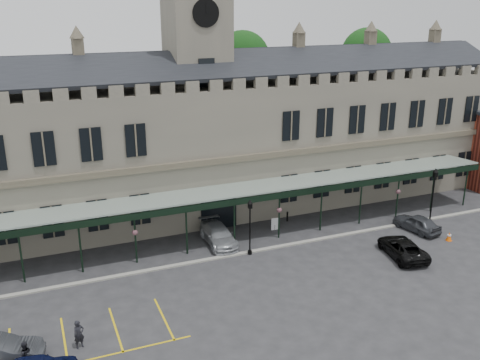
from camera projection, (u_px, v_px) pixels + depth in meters
name	position (u px, v px, depth m)	size (l,w,h in m)	color
ground	(272.00, 287.00, 37.26)	(140.00, 140.00, 0.00)	#28282A
station_building	(200.00, 143.00, 49.17)	(60.00, 10.36, 17.30)	#615D51
clock_tower	(197.00, 70.00, 47.13)	(5.60, 5.60, 24.80)	#615D51
canopy	(233.00, 217.00, 43.05)	(50.00, 4.10, 4.30)	#8C9E93
kerb	(242.00, 253.00, 42.07)	(60.00, 0.40, 0.12)	gray
parking_markings	(65.00, 345.00, 30.96)	(16.00, 6.00, 0.01)	gold
tree_behind_mid	(242.00, 60.00, 57.99)	(6.00, 6.00, 16.00)	#332314
tree_behind_right	(366.00, 55.00, 63.69)	(6.00, 6.00, 16.00)	#332314
lamp_post_mid	(250.00, 222.00, 41.21)	(0.43, 0.43, 4.57)	black
lamp_post_right	(433.00, 191.00, 46.94)	(0.49, 0.49, 5.16)	black
traffic_cone	(449.00, 236.00, 44.33)	(0.47, 0.47, 0.75)	#F65D07
sign_board	(275.00, 224.00, 46.37)	(0.64, 0.11, 1.09)	black
bollard_left	(218.00, 231.00, 45.28)	(0.15, 0.15, 0.87)	black
bollard_right	(287.00, 216.00, 48.22)	(0.16, 0.16, 0.90)	black
car_taxi	(218.00, 235.00, 43.68)	(2.12, 5.20, 1.51)	#A6A9AE
car_van	(402.00, 248.00, 41.52)	(2.34, 5.08, 1.41)	black
car_right_a	(417.00, 223.00, 46.12)	(1.73, 4.29, 1.46)	#3A3D42
person_a	(79.00, 334.00, 30.49)	(0.63, 0.41, 1.73)	black
person_b	(25.00, 355.00, 28.76)	(0.80, 0.62, 1.64)	black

